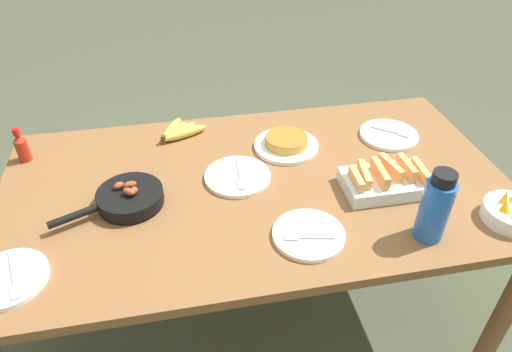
% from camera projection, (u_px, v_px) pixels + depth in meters
% --- Properties ---
extents(ground_plane, '(14.00, 14.00, 0.00)m').
position_uv_depth(ground_plane, '(256.00, 311.00, 2.05)').
color(ground_plane, '#474C38').
extents(dining_table, '(1.78, 0.97, 0.74)m').
position_uv_depth(dining_table, '(256.00, 201.00, 1.66)').
color(dining_table, brown).
rests_on(dining_table, ground_plane).
extents(banana_bunch, '(0.20, 0.18, 0.04)m').
position_uv_depth(banana_bunch, '(178.00, 132.00, 1.84)').
color(banana_bunch, gold).
rests_on(banana_bunch, dining_table).
extents(melon_tray, '(0.28, 0.18, 0.10)m').
position_uv_depth(melon_tray, '(385.00, 181.00, 1.56)').
color(melon_tray, silver).
rests_on(melon_tray, dining_table).
extents(skillet, '(0.35, 0.22, 0.08)m').
position_uv_depth(skillet, '(129.00, 198.00, 1.50)').
color(skillet, black).
rests_on(skillet, dining_table).
extents(frittata_plate_center, '(0.25, 0.25, 0.05)m').
position_uv_depth(frittata_plate_center, '(286.00, 143.00, 1.77)').
color(frittata_plate_center, white).
rests_on(frittata_plate_center, dining_table).
extents(empty_plate_near_front, '(0.22, 0.22, 0.02)m').
position_uv_depth(empty_plate_near_front, '(309.00, 235.00, 1.39)').
color(empty_plate_near_front, white).
rests_on(empty_plate_near_front, dining_table).
extents(empty_plate_far_left, '(0.23, 0.23, 0.02)m').
position_uv_depth(empty_plate_far_left, '(389.00, 135.00, 1.84)').
color(empty_plate_far_left, white).
rests_on(empty_plate_far_left, dining_table).
extents(empty_plate_far_right, '(0.24, 0.24, 0.02)m').
position_uv_depth(empty_plate_far_right, '(238.00, 176.00, 1.62)').
color(empty_plate_far_right, white).
rests_on(empty_plate_far_right, dining_table).
extents(empty_plate_mid_edge, '(0.22, 0.22, 0.02)m').
position_uv_depth(empty_plate_mid_edge, '(8.00, 279.00, 1.25)').
color(empty_plate_mid_edge, white).
rests_on(empty_plate_mid_edge, dining_table).
extents(water_bottle, '(0.09, 0.09, 0.24)m').
position_uv_depth(water_bottle, '(435.00, 207.00, 1.33)').
color(water_bottle, blue).
rests_on(water_bottle, dining_table).
extents(hot_sauce_bottle, '(0.05, 0.05, 0.14)m').
position_uv_depth(hot_sauce_bottle, '(21.00, 147.00, 1.68)').
color(hot_sauce_bottle, '#B72814').
rests_on(hot_sauce_bottle, dining_table).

